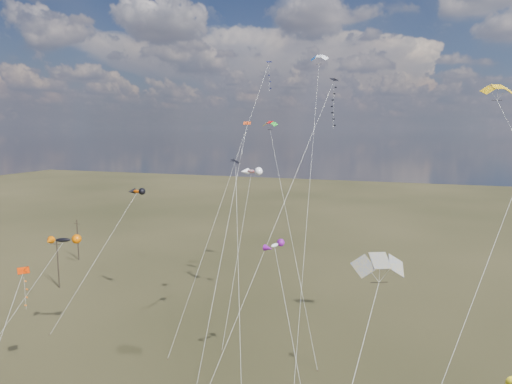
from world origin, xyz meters
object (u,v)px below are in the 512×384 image
(diamond_black_high, at_px, (326,119))
(parafoil_yellow, at_px, (498,88))
(utility_pole_far, at_px, (78,239))
(novelty_black_orange, at_px, (63,240))
(utility_pole_near, at_px, (58,263))

(diamond_black_high, bearing_deg, parafoil_yellow, -7.21)
(parafoil_yellow, bearing_deg, utility_pole_far, 162.51)
(diamond_black_high, distance_m, parafoil_yellow, 17.04)
(diamond_black_high, distance_m, novelty_black_orange, 33.07)
(utility_pole_near, relative_size, utility_pole_far, 1.00)
(novelty_black_orange, bearing_deg, utility_pole_near, 135.06)
(utility_pole_far, relative_size, diamond_black_high, 0.26)
(utility_pole_far, relative_size, novelty_black_orange, 0.59)
(parafoil_yellow, height_order, novelty_black_orange, parafoil_yellow)
(utility_pole_near, bearing_deg, novelty_black_orange, -44.94)
(utility_pole_near, xyz_separation_m, parafoil_yellow, (60.74, -7.66, 25.32))
(utility_pole_far, bearing_deg, parafoil_yellow, -17.49)
(diamond_black_high, bearing_deg, utility_pole_near, 172.82)
(utility_pole_far, distance_m, novelty_black_orange, 39.05)
(novelty_black_orange, bearing_deg, utility_pole_far, 128.63)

